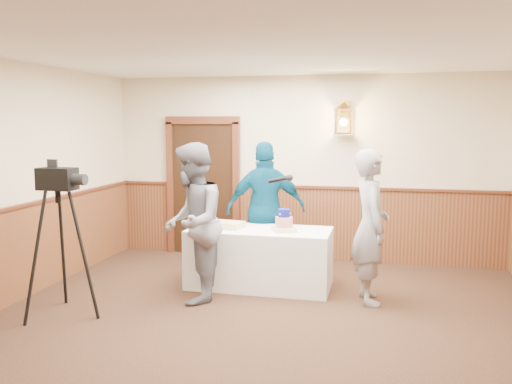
% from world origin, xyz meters
% --- Properties ---
extents(ground, '(7.00, 7.00, 0.00)m').
position_xyz_m(ground, '(0.00, 0.00, 0.00)').
color(ground, black).
rests_on(ground, ground).
extents(room_shell, '(6.02, 7.02, 2.81)m').
position_xyz_m(room_shell, '(-0.05, 0.45, 1.52)').
color(room_shell, beige).
rests_on(room_shell, ground).
extents(display_table, '(1.80, 0.80, 0.75)m').
position_xyz_m(display_table, '(-0.32, 1.90, 0.38)').
color(display_table, white).
rests_on(display_table, ground).
extents(tiered_cake, '(0.36, 0.36, 0.28)m').
position_xyz_m(tiered_cake, '(-0.00, 1.85, 0.86)').
color(tiered_cake, beige).
rests_on(tiered_cake, display_table).
extents(sheet_cake_yellow, '(0.42, 0.35, 0.08)m').
position_xyz_m(sheet_cake_yellow, '(-0.74, 1.88, 0.79)').
color(sheet_cake_yellow, '#DAD482').
rests_on(sheet_cake_yellow, display_table).
extents(sheet_cake_green, '(0.37, 0.33, 0.07)m').
position_xyz_m(sheet_cake_green, '(-1.04, 1.94, 0.79)').
color(sheet_cake_green, '#8DC88D').
rests_on(sheet_cake_green, display_table).
extents(interviewer, '(1.61, 1.04, 1.87)m').
position_xyz_m(interviewer, '(-0.97, 1.20, 0.93)').
color(interviewer, slate).
rests_on(interviewer, ground).
extents(baker, '(0.57, 0.74, 1.79)m').
position_xyz_m(baker, '(1.06, 1.63, 0.90)').
color(baker, gray).
rests_on(baker, ground).
extents(assistant_p, '(1.17, 0.77, 1.84)m').
position_xyz_m(assistant_p, '(-0.36, 2.45, 0.92)').
color(assistant_p, navy).
rests_on(assistant_p, ground).
extents(tv_camera_rig, '(0.63, 0.59, 1.62)m').
position_xyz_m(tv_camera_rig, '(-2.18, 0.38, 0.73)').
color(tv_camera_rig, black).
rests_on(tv_camera_rig, ground).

